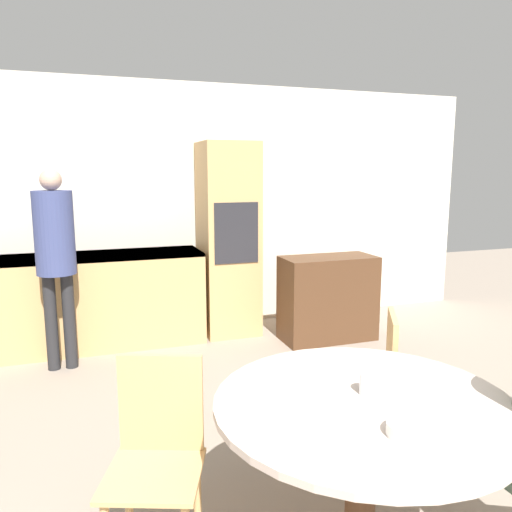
{
  "coord_description": "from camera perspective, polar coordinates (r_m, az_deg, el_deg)",
  "views": [
    {
      "loc": [
        -1.12,
        -0.46,
        1.69
      ],
      "look_at": [
        -0.02,
        2.69,
        1.12
      ],
      "focal_mm": 35.0,
      "sensor_mm": 36.0,
      "label": 1
    }
  ],
  "objects": [
    {
      "name": "dining_table",
      "position": [
        2.25,
        12.04,
        -20.64
      ],
      "size": [
        1.23,
        1.23,
        0.77
      ],
      "color": "#51331E",
      "rests_on": "ground_plane"
    },
    {
      "name": "bowl_near",
      "position": [
        1.93,
        17.51,
        -18.39
      ],
      "size": [
        0.19,
        0.19,
        0.05
      ],
      "color": "white",
      "rests_on": "dining_table"
    },
    {
      "name": "chair_far_left",
      "position": [
        2.38,
        -11.19,
        -20.66
      ],
      "size": [
        0.52,
        0.52,
        0.88
      ],
      "rotation": [
        0.0,
        0.0,
        5.92
      ],
      "color": "tan",
      "rests_on": "ground_plane"
    },
    {
      "name": "chair_far_right",
      "position": [
        3.07,
        13.28,
        -13.5
      ],
      "size": [
        0.55,
        0.55,
        0.88
      ],
      "rotation": [
        0.0,
        0.0,
        4.2
      ],
      "color": "tan",
      "rests_on": "ground_plane"
    },
    {
      "name": "cup",
      "position": [
        2.19,
        12.85,
        -14.06
      ],
      "size": [
        0.08,
        0.08,
        0.09
      ],
      "color": "silver",
      "rests_on": "dining_table"
    },
    {
      "name": "sideboard",
      "position": [
        5.09,
        8.21,
        -4.79
      ],
      "size": [
        0.94,
        0.45,
        0.85
      ],
      "color": "#51331E",
      "rests_on": "ground_plane"
    },
    {
      "name": "wall_back",
      "position": [
        5.41,
        -7.21,
        5.47
      ],
      "size": [
        6.69,
        0.05,
        2.6
      ],
      "color": "silver",
      "rests_on": "ground_plane"
    },
    {
      "name": "oven_unit",
      "position": [
        5.19,
        -3.19,
        1.92
      ],
      "size": [
        0.56,
        0.59,
        1.98
      ],
      "color": "tan",
      "rests_on": "ground_plane"
    },
    {
      "name": "person_standing",
      "position": [
        4.48,
        -21.97,
        0.97
      ],
      "size": [
        0.32,
        0.32,
        1.71
      ],
      "color": "#262628",
      "rests_on": "ground_plane"
    },
    {
      "name": "kitchen_counter",
      "position": [
        5.08,
        -20.24,
        -4.86
      ],
      "size": [
        2.47,
        0.6,
        0.9
      ],
      "color": "tan",
      "rests_on": "ground_plane"
    }
  ]
}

